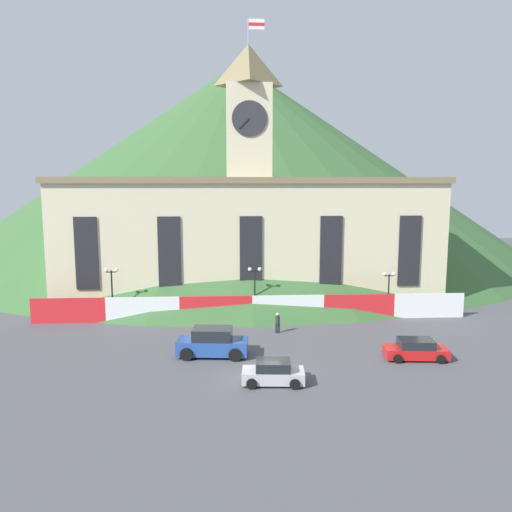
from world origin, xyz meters
TOP-DOWN VIEW (x-y plane):
  - ground_plane at (0.00, 0.00)m, footprint 160.00×160.00m
  - civic_building at (0.00, 20.52)m, footprint 39.19×9.91m
  - banner_fence at (0.00, 13.26)m, footprint 39.81×0.12m
  - hillside_backdrop at (0.00, 60.18)m, footprint 98.63×98.63m
  - street_lamp_far_left at (-12.80, 14.03)m, footprint 1.26×0.36m
  - street_lamp_right at (0.27, 14.03)m, footprint 1.26×0.36m
  - street_lamp_center at (12.94, 14.03)m, footprint 1.26×0.36m
  - car_blue_van at (-3.37, 3.85)m, footprint 5.26×2.76m
  - car_red_sedan at (11.20, 2.40)m, footprint 4.54×2.42m
  - car_silver_hatch at (0.58, -1.47)m, footprint 4.02×2.26m
  - pedestrian at (1.94, 9.26)m, footprint 0.48×0.48m

SIDE VIEW (x-z plane):
  - ground_plane at x=0.00m, z-range 0.00..0.00m
  - car_red_sedan at x=11.20m, z-range -0.05..1.40m
  - car_silver_hatch at x=0.58m, z-range -0.06..1.44m
  - pedestrian at x=1.94m, z-range 0.08..1.82m
  - car_blue_van at x=-3.37m, z-range -0.09..2.01m
  - banner_fence at x=0.00m, z-range 0.00..2.31m
  - street_lamp_center at x=12.94m, z-range 1.03..5.28m
  - street_lamp_right at x=0.27m, z-range 1.11..5.93m
  - street_lamp_far_left at x=-12.80m, z-range 1.12..5.99m
  - civic_building at x=0.00m, z-range -6.98..21.62m
  - hillside_backdrop at x=0.00m, z-range 0.00..33.44m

